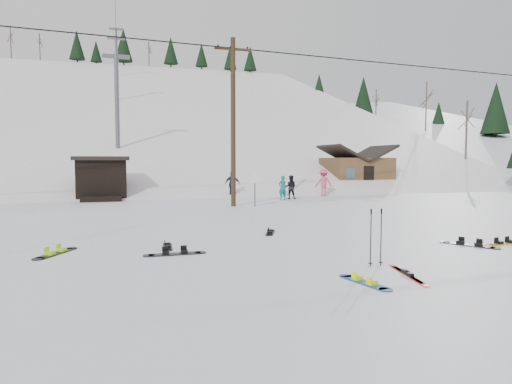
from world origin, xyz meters
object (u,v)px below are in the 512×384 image
object	(u,v)px
cabin	(356,172)
hero_snowboard	(365,282)
hero_skis	(407,274)
utility_pole	(233,120)

from	to	relation	value
cabin	hero_snowboard	size ratio (longest dim) A/B	3.77
cabin	hero_skis	world-z (taller)	cabin
hero_snowboard	hero_skis	xyz separation A→B (m)	(1.21, 0.28, 0.00)
cabin	hero_skis	bearing A→B (deg)	-116.83
utility_pole	hero_snowboard	distance (m)	16.59
hero_snowboard	hero_skis	bearing A→B (deg)	-89.25
cabin	hero_snowboard	bearing A→B (deg)	-118.69
utility_pole	hero_snowboard	world-z (taller)	utility_pole
utility_pole	cabin	size ratio (longest dim) A/B	1.67
cabin	hero_skis	xyz separation A→B (m)	(-12.95, -25.60, -1.45)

